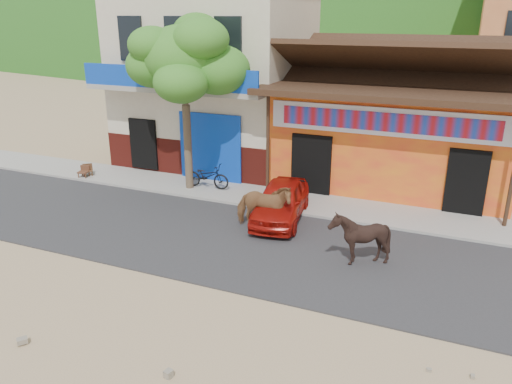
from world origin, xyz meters
TOP-DOWN VIEW (x-y plane):
  - ground at (0.00, 0.00)m, footprint 120.00×120.00m
  - road at (0.00, 2.50)m, footprint 60.00×5.00m
  - sidewalk at (0.00, 6.00)m, footprint 60.00×2.00m
  - dance_club at (2.00, 10.00)m, footprint 8.00×6.00m
  - cafe_building at (-5.50, 10.00)m, footprint 7.00×6.00m
  - tree at (-4.60, 5.80)m, footprint 3.00×3.00m
  - cow_tan at (-0.81, 3.56)m, footprint 1.80×1.07m
  - cow_dark at (2.22, 2.51)m, footprint 1.52×1.42m
  - red_car at (-0.61, 4.49)m, footprint 1.86×3.64m
  - scooter at (-4.00, 6.02)m, footprint 1.72×0.68m
  - cafe_chair_left at (-9.00, 5.30)m, footprint 0.44×0.44m
  - cafe_chair_right at (-9.00, 5.54)m, footprint 0.52×0.52m

SIDE VIEW (x-z plane):
  - ground at x=0.00m, z-range 0.00..0.00m
  - road at x=0.00m, z-range 0.00..0.04m
  - sidewalk at x=0.00m, z-range 0.00..0.12m
  - cafe_chair_left at x=-9.00m, z-range 0.12..0.91m
  - cafe_chair_right at x=-9.00m, z-range 0.12..0.91m
  - scooter at x=-4.00m, z-range 0.12..1.01m
  - red_car at x=-0.61m, z-range 0.04..1.23m
  - cow_dark at x=2.22m, z-range 0.04..1.46m
  - cow_tan at x=-0.81m, z-range 0.04..1.47m
  - dance_club at x=2.00m, z-range 0.00..3.60m
  - tree at x=-4.60m, z-range 0.12..6.12m
  - cafe_building at x=-5.50m, z-range 0.00..7.00m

